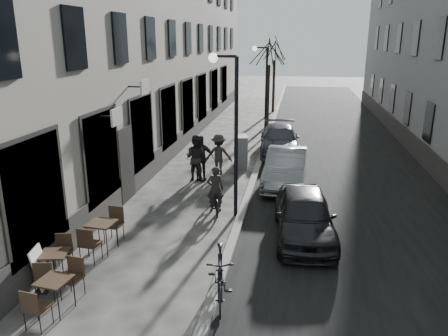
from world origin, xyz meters
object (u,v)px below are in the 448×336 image
(bicycle, at_px, (215,197))
(tree_far, at_px, (275,50))
(pedestrian_mid, at_px, (219,154))
(moped, at_px, (220,276))
(streetlamp_near, at_px, (231,119))
(bistro_set_c, at_px, (102,234))
(car_near, at_px, (304,215))
(streetlamp_far, at_px, (263,81))
(utility_cabinet, at_px, (241,152))
(pedestrian_far, at_px, (200,158))
(sign_board, at_px, (42,272))
(bistro_set_a, at_px, (55,292))
(pedestrian_near, at_px, (196,158))
(car_far, at_px, (279,140))
(tree_near, at_px, (269,52))
(bistro_set_b, at_px, (55,264))
(car_mid, at_px, (286,168))

(bicycle, bearing_deg, tree_far, -106.18)
(pedestrian_mid, height_order, moped, pedestrian_mid)
(streetlamp_near, relative_size, bistro_set_c, 3.02)
(bicycle, relative_size, car_near, 0.44)
(streetlamp_far, bearing_deg, bicycle, -92.67)
(streetlamp_near, height_order, utility_cabinet, streetlamp_near)
(streetlamp_far, distance_m, pedestrian_far, 9.02)
(pedestrian_mid, bearing_deg, sign_board, 71.97)
(bistro_set_a, bearing_deg, utility_cabinet, 85.31)
(pedestrian_mid, distance_m, pedestrian_far, 1.06)
(bicycle, relative_size, moped, 0.90)
(utility_cabinet, bearing_deg, bicycle, -103.32)
(streetlamp_near, distance_m, pedestrian_near, 4.52)
(pedestrian_mid, distance_m, car_far, 4.61)
(tree_near, distance_m, bistro_set_b, 20.41)
(streetlamp_near, distance_m, car_mid, 4.50)
(bistro_set_a, bearing_deg, moped, 23.95)
(bistro_set_c, xyz_separation_m, pedestrian_near, (1.07, 6.43, 0.42))
(utility_cabinet, distance_m, car_far, 3.20)
(bistro_set_c, xyz_separation_m, car_near, (5.32, 1.76, 0.19))
(pedestrian_far, bearing_deg, bistro_set_a, -116.91)
(streetlamp_far, xyz_separation_m, tree_far, (0.07, 9.00, 1.50))
(bicycle, bearing_deg, moped, 87.45)
(sign_board, distance_m, pedestrian_far, 8.61)
(utility_cabinet, height_order, pedestrian_near, pedestrian_near)
(bistro_set_a, height_order, pedestrian_near, pedestrian_near)
(tree_far, xyz_separation_m, bistro_set_a, (-2.85, -26.74, -4.20))
(bistro_set_c, height_order, car_near, car_near)
(bistro_set_a, relative_size, pedestrian_near, 0.84)
(sign_board, xyz_separation_m, pedestrian_mid, (2.42, 9.28, 0.45))
(sign_board, bearing_deg, utility_cabinet, 62.92)
(tree_far, height_order, pedestrian_far, tree_far)
(tree_near, xyz_separation_m, car_mid, (1.57, -11.62, -3.97))
(car_near, xyz_separation_m, car_mid, (-0.68, 4.63, 0.01))
(tree_near, xyz_separation_m, sign_board, (-3.66, -19.95, -4.26))
(bistro_set_a, xyz_separation_m, sign_board, (-0.81, 0.79, -0.06))
(car_mid, relative_size, car_far, 0.92)
(bistro_set_a, relative_size, sign_board, 1.56)
(bistro_set_b, xyz_separation_m, car_near, (5.74, 3.41, 0.23))
(tree_far, distance_m, car_near, 22.72)
(sign_board, bearing_deg, bistro_set_c, 62.89)
(bistro_set_c, relative_size, pedestrian_near, 0.91)
(bistro_set_a, xyz_separation_m, pedestrian_far, (1.02, 9.19, 0.45))
(bistro_set_a, bearing_deg, streetlamp_far, 88.40)
(bistro_set_b, relative_size, bistro_set_c, 0.93)
(pedestrian_mid, bearing_deg, streetlamp_far, -102.02)
(bistro_set_a, relative_size, car_far, 0.34)
(bistro_set_a, height_order, car_mid, car_mid)
(utility_cabinet, relative_size, moped, 0.72)
(bistro_set_c, relative_size, bicycle, 0.95)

